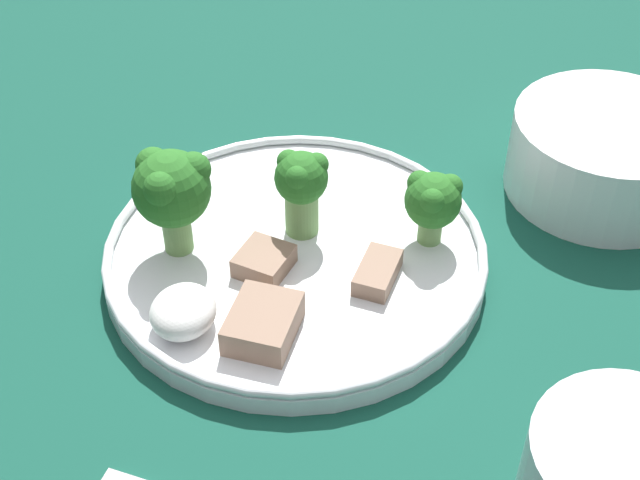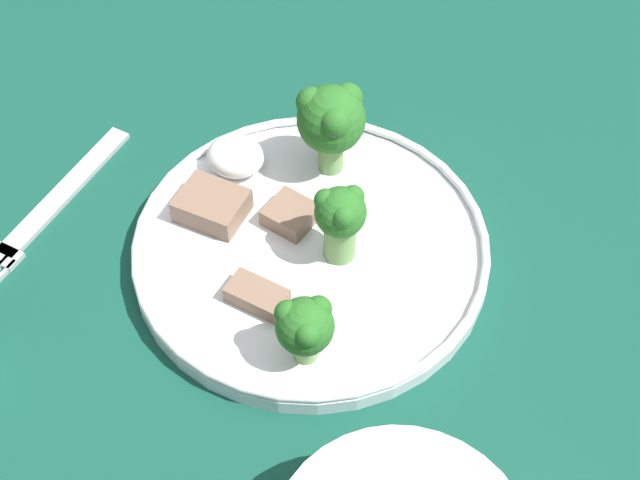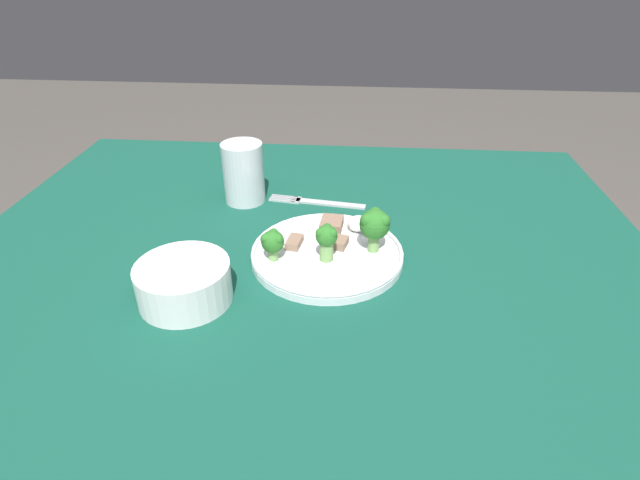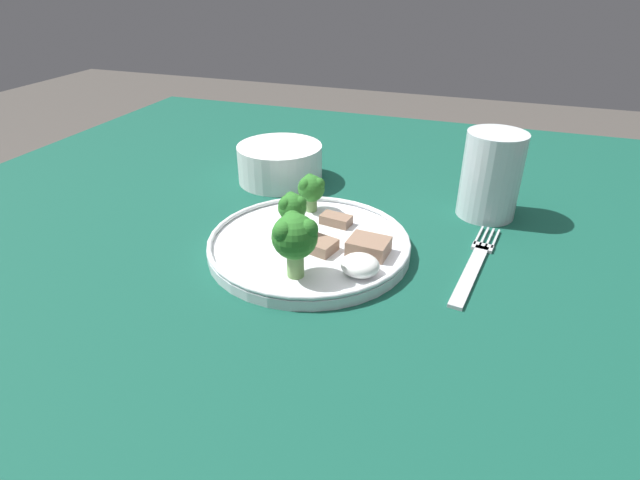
% 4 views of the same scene
% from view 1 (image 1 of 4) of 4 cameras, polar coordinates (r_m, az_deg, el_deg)
% --- Properties ---
extents(table, '(1.08, 1.13, 0.74)m').
position_cam_1_polar(table, '(0.66, 2.70, -5.21)').
color(table, '#114738').
rests_on(table, ground_plane).
extents(dinner_plate, '(0.24, 0.24, 0.02)m').
position_cam_1_polar(dinner_plate, '(0.55, -1.56, -0.90)').
color(dinner_plate, white).
rests_on(dinner_plate, table).
extents(cream_bowl, '(0.13, 0.13, 0.06)m').
position_cam_1_polar(cream_bowl, '(0.63, 17.77, 5.10)').
color(cream_bowl, white).
rests_on(cream_bowl, table).
extents(broccoli_floret_near_rim_left, '(0.05, 0.05, 0.07)m').
position_cam_1_polar(broccoli_floret_near_rim_left, '(0.53, -9.49, 3.27)').
color(broccoli_floret_near_rim_left, '#709E56').
rests_on(broccoli_floret_near_rim_left, dinner_plate).
extents(broccoli_floret_center_left, '(0.03, 0.03, 0.06)m').
position_cam_1_polar(broccoli_floret_center_left, '(0.54, -1.21, 3.62)').
color(broccoli_floret_center_left, '#709E56').
rests_on(broccoli_floret_center_left, dinner_plate).
extents(broccoli_floret_back_left, '(0.04, 0.03, 0.05)m').
position_cam_1_polar(broccoli_floret_back_left, '(0.54, 7.24, 2.53)').
color(broccoli_floret_back_left, '#709E56').
rests_on(broccoli_floret_back_left, dinner_plate).
extents(meat_slice_front_slice, '(0.05, 0.04, 0.02)m').
position_cam_1_polar(meat_slice_front_slice, '(0.49, -3.67, -5.34)').
color(meat_slice_front_slice, '#846651').
rests_on(meat_slice_front_slice, dinner_plate).
extents(meat_slice_middle_slice, '(0.04, 0.03, 0.01)m').
position_cam_1_polar(meat_slice_middle_slice, '(0.53, 3.70, -2.09)').
color(meat_slice_middle_slice, '#846651').
rests_on(meat_slice_middle_slice, dinner_plate).
extents(meat_slice_rear_slice, '(0.04, 0.04, 0.01)m').
position_cam_1_polar(meat_slice_rear_slice, '(0.53, -3.61, -1.35)').
color(meat_slice_rear_slice, '#846651').
rests_on(meat_slice_rear_slice, dinner_plate).
extents(sauce_dollop, '(0.04, 0.04, 0.02)m').
position_cam_1_polar(sauce_dollop, '(0.50, -8.75, -4.55)').
color(sauce_dollop, white).
rests_on(sauce_dollop, dinner_plate).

